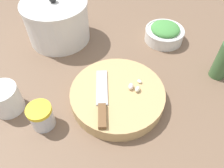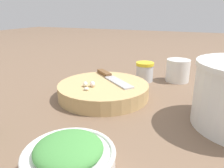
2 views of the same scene
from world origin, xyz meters
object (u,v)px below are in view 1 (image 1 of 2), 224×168
at_px(chef_knife, 102,100).
at_px(spice_jar, 41,116).
at_px(herb_bowl, 164,33).
at_px(coffee_mug, 4,99).
at_px(cutting_board, 117,96).
at_px(stock_pot, 57,21).
at_px(garlic_cloves, 135,87).
at_px(oil_bottle, 224,59).

relative_size(chef_knife, spice_jar, 2.42).
distance_m(herb_bowl, coffee_mug, 0.63).
relative_size(cutting_board, stock_pot, 1.17).
bearing_deg(cutting_board, spice_jar, 160.47).
xyz_separation_m(garlic_cloves, coffee_mug, (-0.32, 0.22, -0.01)).
relative_size(garlic_cloves, coffee_mug, 0.47).
bearing_deg(chef_knife, spice_jar, -166.42).
xyz_separation_m(herb_bowl, oil_bottle, (-0.01, -0.25, 0.04)).
bearing_deg(herb_bowl, cutting_board, -163.36).
xyz_separation_m(garlic_cloves, stock_pot, (-0.01, 0.42, 0.03)).
height_order(herb_bowl, spice_jar, spice_jar).
bearing_deg(spice_jar, herb_bowl, 2.72).
distance_m(cutting_board, stock_pot, 0.40).
relative_size(oil_bottle, stock_pot, 0.75).
relative_size(cutting_board, coffee_mug, 2.43).
bearing_deg(oil_bottle, spice_jar, 157.80).
height_order(garlic_cloves, herb_bowl, herb_bowl).
relative_size(garlic_cloves, herb_bowl, 0.37).
distance_m(garlic_cloves, oil_bottle, 0.32).
bearing_deg(coffee_mug, stock_pot, 32.07).
distance_m(chef_knife, stock_pot, 0.41).
xyz_separation_m(chef_knife, spice_jar, (-0.16, 0.08, -0.01)).
distance_m(chef_knife, herb_bowl, 0.42).
bearing_deg(garlic_cloves, cutting_board, 150.45).
bearing_deg(cutting_board, herb_bowl, 16.64).
height_order(chef_knife, spice_jar, spice_jar).
distance_m(garlic_cloves, coffee_mug, 0.39).
xyz_separation_m(cutting_board, chef_knife, (-0.06, 0.00, 0.03)).
xyz_separation_m(oil_bottle, stock_pot, (-0.30, 0.54, 0.01)).
height_order(chef_knife, coffee_mug, coffee_mug).
distance_m(herb_bowl, oil_bottle, 0.26).
distance_m(oil_bottle, stock_pot, 0.62).
bearing_deg(oil_bottle, garlic_cloves, 157.08).
bearing_deg(coffee_mug, herb_bowl, -8.63).
xyz_separation_m(spice_jar, oil_bottle, (0.55, -0.23, 0.04)).
bearing_deg(stock_pot, cutting_board, -95.79).
relative_size(garlic_cloves, stock_pot, 0.23).
bearing_deg(chef_knife, herb_bowl, 53.18).
distance_m(spice_jar, coffee_mug, 0.13).
bearing_deg(spice_jar, coffee_mug, 113.71).
height_order(garlic_cloves, oil_bottle, oil_bottle).
bearing_deg(cutting_board, chef_knife, 178.34).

